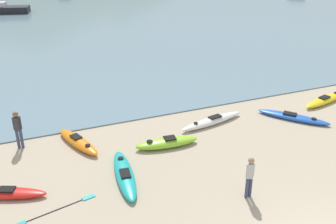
{
  "coord_description": "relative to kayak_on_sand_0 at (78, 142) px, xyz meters",
  "views": [
    {
      "loc": [
        -7.67,
        -5.55,
        8.18
      ],
      "look_at": [
        -1.18,
        9.98,
        0.5
      ],
      "focal_mm": 42.0,
      "sensor_mm": 36.0,
      "label": 1
    }
  ],
  "objects": [
    {
      "name": "person_near_waterline",
      "position": [
        -2.25,
        0.7,
        0.78
      ],
      "size": [
        0.34,
        0.3,
        1.66
      ],
      "color": "#384260",
      "rests_on": "ground_plane"
    },
    {
      "name": "person_near_foreground",
      "position": [
        4.63,
        -5.81,
        0.72
      ],
      "size": [
        0.31,
        0.26,
        1.54
      ],
      "color": "#384260",
      "rests_on": "ground_plane"
    },
    {
      "name": "kayak_on_sand_4",
      "position": [
        3.41,
        -1.55,
        0.02
      ],
      "size": [
        2.75,
        0.98,
        0.41
      ],
      "color": "#8CCC2D",
      "rests_on": "ground_plane"
    },
    {
      "name": "loose_paddle",
      "position": [
        -1.53,
        -4.04,
        -0.15
      ],
      "size": [
        2.75,
        0.82,
        0.03
      ],
      "color": "black",
      "rests_on": "ground_plane"
    },
    {
      "name": "kayak_on_sand_3",
      "position": [
        -3.04,
        -2.58,
        -0.03
      ],
      "size": [
        2.98,
        1.78,
        0.32
      ],
      "color": "red",
      "rests_on": "ground_plane"
    },
    {
      "name": "bay_water",
      "position": [
        5.57,
        36.35,
        -0.14
      ],
      "size": [
        160.0,
        70.0,
        0.06
      ],
      "primitive_type": "cube",
      "color": "slate",
      "rests_on": "ground_plane"
    },
    {
      "name": "kayak_on_sand_0",
      "position": [
        0.0,
        0.0,
        0.0
      ],
      "size": [
        1.52,
        2.94,
        0.38
      ],
      "color": "orange",
      "rests_on": "ground_plane"
    },
    {
      "name": "kayak_on_sand_5",
      "position": [
        10.04,
        -1.45,
        -0.04
      ],
      "size": [
        2.65,
        3.08,
        0.3
      ],
      "color": "blue",
      "rests_on": "ground_plane"
    },
    {
      "name": "kayak_on_sand_2",
      "position": [
        6.19,
        -0.39,
        -0.01
      ],
      "size": [
        3.56,
        1.26,
        0.36
      ],
      "color": "white",
      "rests_on": "ground_plane"
    },
    {
      "name": "moored_boat_0",
      "position": [
        -1.88,
        33.08,
        0.32
      ],
      "size": [
        5.66,
        3.14,
        1.22
      ],
      "color": "black",
      "rests_on": "bay_water"
    },
    {
      "name": "kayak_on_sand_6",
      "position": [
        1.1,
        -3.09,
        -0.03
      ],
      "size": [
        1.11,
        3.44,
        0.32
      ],
      "color": "teal",
      "rests_on": "ground_plane"
    },
    {
      "name": "kayak_on_sand_1",
      "position": [
        13.0,
        -0.42,
        -0.01
      ],
      "size": [
        3.45,
        1.52,
        0.36
      ],
      "color": "yellow",
      "rests_on": "ground_plane"
    }
  ]
}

